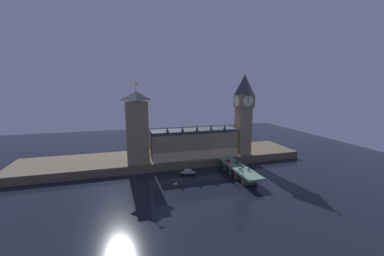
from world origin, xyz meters
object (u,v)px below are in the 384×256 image
object	(u,v)px
clock_tower	(244,112)
boat_upstream	(188,173)
pedestrian_far_rail	(225,160)
street_lamp_near	(243,169)
pedestrian_near_rail	(239,171)
pedestrian_mid_walk	(246,165)
victoria_tower	(137,127)
car_northbound_lead	(228,161)
car_southbound_lead	(249,170)
car_southbound_trail	(237,162)
car_northbound_trail	(241,170)

from	to	relation	value
clock_tower	boat_upstream	distance (m)	67.98
pedestrian_far_rail	street_lamp_near	distance (m)	27.92
pedestrian_near_rail	pedestrian_mid_walk	distance (m)	13.22
victoria_tower	boat_upstream	distance (m)	49.53
clock_tower	car_northbound_lead	distance (m)	44.31
car_southbound_lead	pedestrian_mid_walk	distance (m)	8.67
victoria_tower	car_southbound_lead	size ratio (longest dim) A/B	14.82
victoria_tower	car_southbound_trail	bearing A→B (deg)	-21.45
street_lamp_near	boat_upstream	xyz separation A→B (m)	(-27.56, 26.63, -9.53)
clock_tower	pedestrian_mid_walk	size ratio (longest dim) A/B	39.21
car_northbound_trail	street_lamp_near	world-z (taller)	street_lamp_near
car_northbound_lead	boat_upstream	xyz separation A→B (m)	(-30.40, 0.06, -5.91)
car_southbound_trail	pedestrian_mid_walk	distance (m)	8.30
clock_tower	car_northbound_lead	xyz separation A→B (m)	(-21.51, -19.90, -33.24)
victoria_tower	car_northbound_lead	xyz separation A→B (m)	(62.54, -22.39, -24.45)
car_northbound_lead	street_lamp_near	size ratio (longest dim) A/B	0.57
pedestrian_far_rail	boat_upstream	world-z (taller)	pedestrian_far_rail
victoria_tower	car_northbound_trail	size ratio (longest dim) A/B	12.56
car_northbound_lead	street_lamp_near	bearing A→B (deg)	-96.10
victoria_tower	pedestrian_near_rail	world-z (taller)	victoria_tower
victoria_tower	car_northbound_lead	size ratio (longest dim) A/B	14.44
pedestrian_far_rail	victoria_tower	bearing A→B (deg)	160.52
clock_tower	car_northbound_trail	distance (m)	55.24
car_southbound_trail	street_lamp_near	xyz separation A→B (m)	(-7.72, -22.48, 3.75)
victoria_tower	car_southbound_trail	distance (m)	76.50
clock_tower	pedestrian_far_rail	bearing A→B (deg)	-141.91
car_southbound_lead	pedestrian_near_rail	bearing A→B (deg)	-175.38
pedestrian_near_rail	boat_upstream	bearing A→B (deg)	143.10
car_northbound_trail	pedestrian_far_rail	xyz separation A→B (m)	(-2.44, 19.70, 0.27)
victoria_tower	pedestrian_mid_walk	size ratio (longest dim) A/B	34.39
car_northbound_lead	victoria_tower	bearing A→B (deg)	160.30
victoria_tower	car_northbound_trail	world-z (taller)	victoria_tower
car_southbound_lead	street_lamp_near	bearing A→B (deg)	-141.10
victoria_tower	street_lamp_near	xyz separation A→B (m)	(59.70, -48.97, -20.83)
victoria_tower	car_southbound_trail	size ratio (longest dim) A/B	13.57
pedestrian_mid_walk	boat_upstream	xyz separation A→B (m)	(-37.73, 12.09, -6.05)
clock_tower	car_southbound_trail	xyz separation A→B (m)	(-16.63, -24.00, -33.37)
pedestrian_near_rail	pedestrian_far_rail	distance (m)	22.06
pedestrian_near_rail	boat_upstream	size ratio (longest dim) A/B	0.16
street_lamp_near	boat_upstream	bearing A→B (deg)	135.98
car_northbound_trail	pedestrian_near_rail	distance (m)	3.41
car_northbound_trail	pedestrian_near_rail	bearing A→B (deg)	-135.94
car_southbound_lead	car_southbound_trail	size ratio (longest dim) A/B	0.92
pedestrian_near_rail	street_lamp_near	xyz separation A→B (m)	(-0.40, -5.64, 3.38)
car_southbound_lead	street_lamp_near	xyz separation A→B (m)	(-7.72, -6.23, 3.74)
car_northbound_trail	boat_upstream	distance (m)	36.14
car_southbound_trail	pedestrian_near_rail	size ratio (longest dim) A/B	2.29
pedestrian_near_rail	pedestrian_mid_walk	size ratio (longest dim) A/B	1.11
car_northbound_lead	car_southbound_trail	world-z (taller)	car_northbound_lead
pedestrian_near_rail	car_northbound_trail	bearing A→B (deg)	44.06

